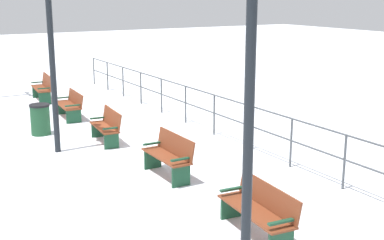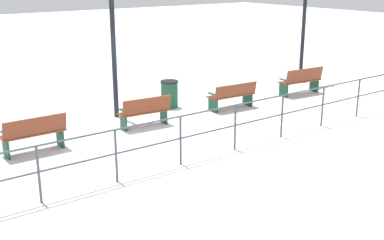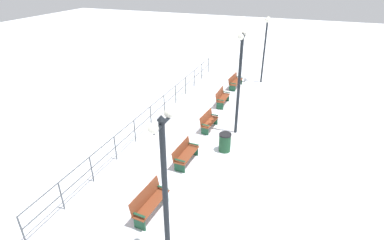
# 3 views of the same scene
# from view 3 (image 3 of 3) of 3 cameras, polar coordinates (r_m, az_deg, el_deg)

# --- Properties ---
(ground_plane) EXTENTS (80.00, 80.00, 0.00)m
(ground_plane) POSITION_cam_3_polar(r_m,az_deg,el_deg) (15.68, 3.10, -1.69)
(ground_plane) COLOR white
(ground_plane) RESTS_ON ground
(bench_nearest) EXTENTS (0.67, 1.70, 0.97)m
(bench_nearest) POSITION_cam_3_polar(r_m,az_deg,el_deg) (10.54, -8.09, -15.09)
(bench_nearest) COLOR brown
(bench_nearest) RESTS_ON ground
(bench_second) EXTENTS (0.66, 1.61, 0.85)m
(bench_second) POSITION_cam_3_polar(r_m,az_deg,el_deg) (12.86, -1.34, -6.39)
(bench_second) COLOR brown
(bench_second) RESTS_ON ground
(bench_third) EXTENTS (0.61, 1.49, 0.89)m
(bench_third) POSITION_cam_3_polar(r_m,az_deg,el_deg) (15.47, 3.14, -0.18)
(bench_third) COLOR brown
(bench_third) RESTS_ON ground
(bench_fourth) EXTENTS (0.53, 1.53, 0.93)m
(bench_fourth) POSITION_cam_3_polar(r_m,az_deg,el_deg) (18.30, 5.71, 4.30)
(bench_fourth) COLOR brown
(bench_fourth) RESTS_ON ground
(bench_fifth) EXTENTS (0.69, 1.74, 0.84)m
(bench_fifth) POSITION_cam_3_polar(r_m,az_deg,el_deg) (21.24, 8.14, 7.29)
(bench_fifth) COLOR brown
(bench_fifth) RESTS_ON ground
(lamppost_near) EXTENTS (0.24, 1.02, 4.70)m
(lamppost_near) POSITION_cam_3_polar(r_m,az_deg,el_deg) (7.42, -5.24, -11.46)
(lamppost_near) COLOR black
(lamppost_near) RESTS_ON ground
(lamppost_middle) EXTENTS (0.28, 1.08, 5.01)m
(lamppost_middle) POSITION_cam_3_polar(r_m,az_deg,el_deg) (14.22, 9.09, 9.33)
(lamppost_middle) COLOR black
(lamppost_middle) RESTS_ON ground
(lamppost_far) EXTENTS (0.30, 0.91, 4.55)m
(lamppost_far) POSITION_cam_3_polar(r_m,az_deg,el_deg) (21.88, 13.81, 15.05)
(lamppost_far) COLOR black
(lamppost_far) RESTS_ON ground
(waterfront_railing) EXTENTS (0.05, 17.92, 1.16)m
(waterfront_railing) POSITION_cam_3_polar(r_m,az_deg,el_deg) (16.33, -6.54, 2.42)
(waterfront_railing) COLOR #4C5156
(waterfront_railing) RESTS_ON ground
(trash_bin) EXTENTS (0.56, 0.56, 0.87)m
(trash_bin) POSITION_cam_3_polar(r_m,az_deg,el_deg) (13.73, 6.24, -4.22)
(trash_bin) COLOR #1E4C2D
(trash_bin) RESTS_ON ground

